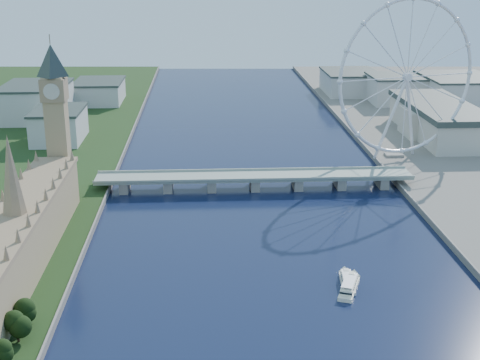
{
  "coord_description": "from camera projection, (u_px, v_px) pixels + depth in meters",
  "views": [
    {
      "loc": [
        -34.75,
        -142.24,
        149.87
      ],
      "look_at": [
        -15.16,
        210.0,
        35.38
      ],
      "focal_mm": 50.0,
      "sensor_mm": 36.0,
      "label": 1
    }
  ],
  "objects": [
    {
      "name": "london_eye",
      "position": [
        407.0,
        78.0,
        505.89
      ],
      "size": [
        113.6,
        39.12,
        124.3
      ],
      "color": "silver",
      "rests_on": "ground"
    },
    {
      "name": "big_ben",
      "position": [
        55.0,
        103.0,
        419.89
      ],
      "size": [
        20.02,
        20.02,
        110.0
      ],
      "color": "tan",
      "rests_on": "ground"
    },
    {
      "name": "parliament_range",
      "position": [
        18.0,
        241.0,
        332.16
      ],
      "size": [
        24.0,
        200.0,
        70.0
      ],
      "color": "tan",
      "rests_on": "ground"
    },
    {
      "name": "tour_boat_near",
      "position": [
        347.0,
        285.0,
        326.63
      ],
      "size": [
        8.85,
        25.7,
        5.52
      ],
      "primitive_type": null,
      "rotation": [
        0.0,
        0.0,
        -0.1
      ],
      "color": "silver",
      "rests_on": "ground"
    },
    {
      "name": "city_skyline",
      "position": [
        273.0,
        95.0,
        711.92
      ],
      "size": [
        505.0,
        280.0,
        32.0
      ],
      "color": "beige",
      "rests_on": "ground"
    },
    {
      "name": "county_hall",
      "position": [
        437.0,
        138.0,
        600.79
      ],
      "size": [
        54.0,
        144.0,
        35.0
      ],
      "primitive_type": null,
      "color": "beige",
      "rests_on": "ground"
    },
    {
      "name": "tour_boat_far",
      "position": [
        349.0,
        291.0,
        321.22
      ],
      "size": [
        16.81,
        28.69,
        6.17
      ],
      "primitive_type": null,
      "rotation": [
        0.0,
        0.0,
        -0.37
      ],
      "color": "white",
      "rests_on": "ground"
    },
    {
      "name": "westminster_bridge",
      "position": [
        255.0,
        179.0,
        466.04
      ],
      "size": [
        220.0,
        22.0,
        9.5
      ],
      "color": "gray",
      "rests_on": "ground"
    }
  ]
}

